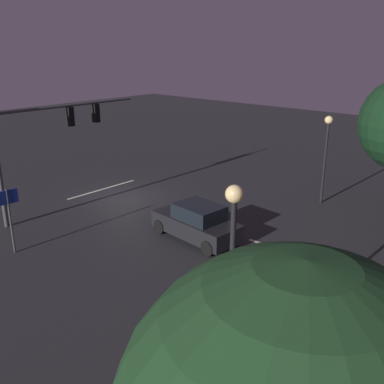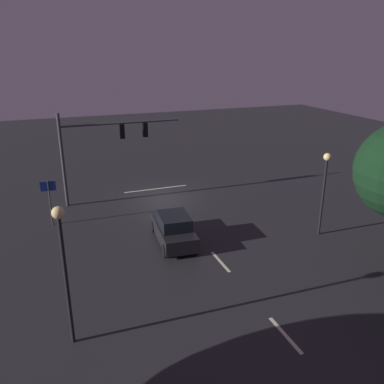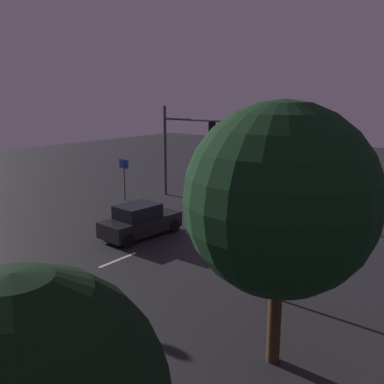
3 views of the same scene
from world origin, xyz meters
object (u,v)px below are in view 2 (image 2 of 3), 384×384
Objects in this scene: traffic_signal_assembly at (102,141)px; route_sign at (49,193)px; street_lamp_right_kerb at (63,252)px; car_approaching at (174,229)px; street_lamp_left_kerb at (325,178)px.

traffic_signal_assembly is 2.89× the size of route_sign.
traffic_signal_assembly is 14.88m from street_lamp_right_kerb.
street_lamp_right_kerb is at bearing 75.94° from traffic_signal_assembly.
street_lamp_right_kerb is at bearing 46.85° from car_approaching.
route_sign is (14.64, -6.96, -1.38)m from street_lamp_left_kerb.
street_lamp_right_kerb is 11.53m from route_sign.
street_lamp_left_kerb is 1.71× the size of route_sign.
street_lamp_right_kerb is (14.42, 4.45, 0.32)m from street_lamp_left_kerb.
car_approaching is at bearing -13.81° from street_lamp_left_kerb.
route_sign is (3.84, 3.02, -2.26)m from traffic_signal_assembly.
street_lamp_left_kerb is 0.90× the size of street_lamp_right_kerb.
traffic_signal_assembly is 1.53× the size of street_lamp_right_kerb.
street_lamp_right_kerb is 1.89× the size of route_sign.
street_lamp_left_kerb is 15.09m from street_lamp_right_kerb.
street_lamp_right_kerb reaches higher than car_approaching.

